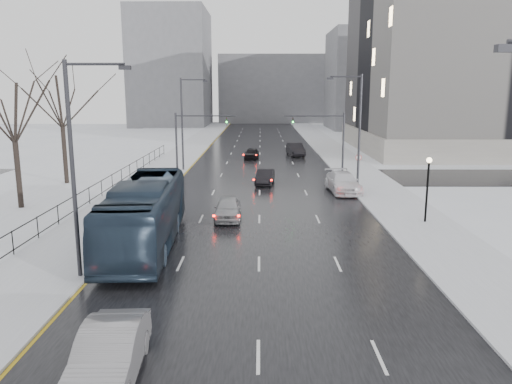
{
  "coord_description": "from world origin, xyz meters",
  "views": [
    {
      "loc": [
        0.06,
        -2.1,
        8.69
      ],
      "look_at": [
        -0.21,
        28.21,
        2.5
      ],
      "focal_mm": 35.0,
      "sensor_mm": 36.0,
      "label": 1
    }
  ],
  "objects_px": {
    "tree_park_e": "(67,184)",
    "sedan_center_near": "(228,208)",
    "bus": "(145,214)",
    "mast_signal_right": "(333,137)",
    "no_uturn_sign": "(358,160)",
    "sedan_center_far": "(252,153)",
    "sedan_right_distant": "(295,149)",
    "streetlight_l_near": "(77,160)",
    "sedan_right_far": "(343,182)",
    "sedan_left_near": "(109,355)",
    "lamppost_r_mid": "(428,180)",
    "mast_signal_left": "(187,137)",
    "sedan_right_near": "(265,177)",
    "streetlight_r_mid": "(357,128)",
    "streetlight_l_far": "(184,119)"
  },
  "relations": [
    {
      "from": "streetlight_l_far",
      "to": "sedan_center_far",
      "type": "distance_m",
      "value": 12.99
    },
    {
      "from": "lamppost_r_mid",
      "to": "sedan_center_near",
      "type": "bearing_deg",
      "value": 175.68
    },
    {
      "from": "bus",
      "to": "sedan_right_far",
      "type": "xyz_separation_m",
      "value": [
        13.6,
        15.32,
        -1.0
      ]
    },
    {
      "from": "mast_signal_left",
      "to": "no_uturn_sign",
      "type": "height_order",
      "value": "mast_signal_left"
    },
    {
      "from": "mast_signal_right",
      "to": "lamppost_r_mid",
      "type": "bearing_deg",
      "value": -78.46
    },
    {
      "from": "tree_park_e",
      "to": "mast_signal_left",
      "type": "height_order",
      "value": "tree_park_e"
    },
    {
      "from": "sedan_right_near",
      "to": "lamppost_r_mid",
      "type": "bearing_deg",
      "value": -46.09
    },
    {
      "from": "sedan_right_distant",
      "to": "streetlight_l_far",
      "type": "bearing_deg",
      "value": -142.48
    },
    {
      "from": "streetlight_l_near",
      "to": "sedan_right_distant",
      "type": "xyz_separation_m",
      "value": [
        12.96,
        44.68,
        -4.72
      ]
    },
    {
      "from": "sedan_right_far",
      "to": "sedan_right_distant",
      "type": "height_order",
      "value": "sedan_right_distant"
    },
    {
      "from": "tree_park_e",
      "to": "sedan_right_far",
      "type": "bearing_deg",
      "value": -8.22
    },
    {
      "from": "streetlight_r_mid",
      "to": "streetlight_l_far",
      "type": "xyz_separation_m",
      "value": [
        -16.33,
        12.0,
        0.0
      ]
    },
    {
      "from": "streetlight_l_near",
      "to": "lamppost_r_mid",
      "type": "height_order",
      "value": "streetlight_l_near"
    },
    {
      "from": "sedan_right_near",
      "to": "streetlight_l_far",
      "type": "bearing_deg",
      "value": 143.99
    },
    {
      "from": "streetlight_l_near",
      "to": "sedan_right_distant",
      "type": "height_order",
      "value": "streetlight_l_near"
    },
    {
      "from": "no_uturn_sign",
      "to": "sedan_left_near",
      "type": "distance_m",
      "value": 35.2
    },
    {
      "from": "streetlight_l_near",
      "to": "sedan_left_near",
      "type": "bearing_deg",
      "value": -66.4
    },
    {
      "from": "mast_signal_right",
      "to": "no_uturn_sign",
      "type": "distance_m",
      "value": 4.77
    },
    {
      "from": "tree_park_e",
      "to": "bus",
      "type": "bearing_deg",
      "value": -58.16
    },
    {
      "from": "lamppost_r_mid",
      "to": "streetlight_l_near",
      "type": "bearing_deg",
      "value": -152.45
    },
    {
      "from": "bus",
      "to": "sedan_center_near",
      "type": "relative_size",
      "value": 3.05
    },
    {
      "from": "bus",
      "to": "sedan_center_far",
      "type": "height_order",
      "value": "bus"
    },
    {
      "from": "mast_signal_left",
      "to": "sedan_center_far",
      "type": "bearing_deg",
      "value": 65.49
    },
    {
      "from": "sedan_left_near",
      "to": "sedan_right_near",
      "type": "xyz_separation_m",
      "value": [
        5.0,
        32.33,
        -0.14
      ]
    },
    {
      "from": "streetlight_l_far",
      "to": "mast_signal_left",
      "type": "bearing_deg",
      "value": -78.13
    },
    {
      "from": "streetlight_r_mid",
      "to": "mast_signal_left",
      "type": "relative_size",
      "value": 1.54
    },
    {
      "from": "mast_signal_right",
      "to": "no_uturn_sign",
      "type": "height_order",
      "value": "mast_signal_right"
    },
    {
      "from": "streetlight_r_mid",
      "to": "sedan_left_near",
      "type": "relative_size",
      "value": 1.98
    },
    {
      "from": "lamppost_r_mid",
      "to": "tree_park_e",
      "type": "bearing_deg",
      "value": 154.38
    },
    {
      "from": "lamppost_r_mid",
      "to": "sedan_center_near",
      "type": "height_order",
      "value": "lamppost_r_mid"
    },
    {
      "from": "sedan_center_far",
      "to": "sedan_right_distant",
      "type": "bearing_deg",
      "value": 32.36
    },
    {
      "from": "no_uturn_sign",
      "to": "sedan_right_near",
      "type": "distance_m",
      "value": 8.84
    },
    {
      "from": "sedan_right_far",
      "to": "sedan_center_far",
      "type": "xyz_separation_m",
      "value": [
        -8.27,
        21.4,
        -0.16
      ]
    },
    {
      "from": "lamppost_r_mid",
      "to": "sedan_right_distant",
      "type": "distance_m",
      "value": 35.29
    },
    {
      "from": "no_uturn_sign",
      "to": "mast_signal_left",
      "type": "bearing_deg",
      "value": 166.4
    },
    {
      "from": "streetlight_l_far",
      "to": "tree_park_e",
      "type": "bearing_deg",
      "value": -141.43
    },
    {
      "from": "tree_park_e",
      "to": "sedan_center_near",
      "type": "xyz_separation_m",
      "value": [
        16.05,
        -13.01,
        0.79
      ]
    },
    {
      "from": "tree_park_e",
      "to": "streetlight_r_mid",
      "type": "xyz_separation_m",
      "value": [
        26.37,
        -4.0,
        5.62
      ]
    },
    {
      "from": "sedan_center_near",
      "to": "sedan_right_far",
      "type": "xyz_separation_m",
      "value": [
        9.35,
        9.34,
        0.11
      ]
    },
    {
      "from": "bus",
      "to": "sedan_center_near",
      "type": "xyz_separation_m",
      "value": [
        4.26,
        5.99,
        -1.12
      ]
    },
    {
      "from": "lamppost_r_mid",
      "to": "sedan_right_near",
      "type": "xyz_separation_m",
      "value": [
        -10.5,
        13.94,
        -2.21
      ]
    },
    {
      "from": "sedan_left_near",
      "to": "sedan_right_distant",
      "type": "bearing_deg",
      "value": 76.74
    },
    {
      "from": "sedan_left_near",
      "to": "mast_signal_right",
      "type": "bearing_deg",
      "value": 68.67
    },
    {
      "from": "lamppost_r_mid",
      "to": "sedan_center_far",
      "type": "xyz_separation_m",
      "value": [
        -12.07,
        31.72,
        -2.21
      ]
    },
    {
      "from": "sedan_center_far",
      "to": "sedan_right_distant",
      "type": "distance_m",
      "value": 6.56
    },
    {
      "from": "no_uturn_sign",
      "to": "sedan_right_far",
      "type": "relative_size",
      "value": 0.46
    },
    {
      "from": "sedan_right_far",
      "to": "sedan_right_near",
      "type": "bearing_deg",
      "value": 147.48
    },
    {
      "from": "streetlight_l_near",
      "to": "sedan_center_far",
      "type": "height_order",
      "value": "streetlight_l_near"
    },
    {
      "from": "streetlight_l_near",
      "to": "sedan_center_near",
      "type": "xyz_separation_m",
      "value": [
        6.02,
        10.99,
        -4.83
      ]
    },
    {
      "from": "streetlight_l_far",
      "to": "streetlight_r_mid",
      "type": "bearing_deg",
      "value": -36.3
    }
  ]
}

